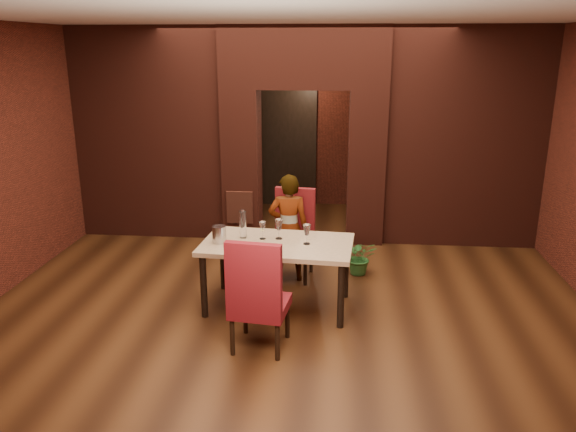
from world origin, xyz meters
name	(u,v)px	position (x,y,z in m)	size (l,w,h in m)	color
floor	(292,290)	(0.00, 0.00, 0.00)	(8.00, 8.00, 0.00)	#442411
ceiling	(293,18)	(0.00, 0.00, 3.20)	(7.00, 8.00, 0.04)	silver
wall_back	(311,120)	(0.00, 4.00, 1.60)	(7.00, 0.04, 3.20)	maroon
wall_front	(221,330)	(0.00, -4.00, 1.60)	(7.00, 0.04, 3.20)	maroon
wall_left	(6,158)	(-3.50, 0.00, 1.60)	(0.04, 8.00, 3.20)	maroon
pillar_left	(242,165)	(-0.95, 2.00, 1.15)	(0.55, 0.55, 2.30)	maroon
pillar_right	(366,167)	(0.95, 2.00, 1.15)	(0.55, 0.55, 2.30)	maroon
lintel	(304,57)	(0.00, 2.00, 2.75)	(2.45, 0.55, 0.90)	maroon
wing_wall_left	(151,134)	(-2.36, 2.00, 1.60)	(2.27, 0.35, 3.20)	maroon
wing_wall_right	(464,139)	(2.36, 2.00, 1.60)	(2.27, 0.35, 3.20)	maroon
vent_panel	(240,208)	(-0.95, 1.71, 0.55)	(0.40, 0.03, 0.50)	#A0452E
rear_door	(289,150)	(-0.40, 3.94, 1.05)	(0.90, 0.08, 2.10)	black
rear_door_frame	(289,150)	(-0.40, 3.90, 1.05)	(1.02, 0.04, 2.22)	black
dining_table	(277,275)	(-0.13, -0.47, 0.39)	(1.68, 0.95, 0.79)	tan
chair_far	(292,235)	(-0.04, 0.40, 0.58)	(0.52, 0.52, 1.15)	maroon
chair_near	(260,292)	(-0.20, -1.38, 0.59)	(0.54, 0.54, 1.18)	maroon
person_seated	(288,228)	(-0.08, 0.34, 0.70)	(0.51, 0.33, 1.40)	white
wine_glass_a	(263,230)	(-0.31, -0.37, 0.89)	(0.08, 0.08, 0.20)	white
wine_glass_b	(279,229)	(-0.12, -0.35, 0.91)	(0.09, 0.09, 0.23)	white
wine_glass_c	(307,234)	(0.21, -0.49, 0.90)	(0.09, 0.09, 0.23)	white
tasting_sheet	(258,251)	(-0.30, -0.77, 0.79)	(0.33, 0.24, 0.00)	silver
wine_bucket	(219,234)	(-0.78, -0.53, 0.89)	(0.16, 0.16, 0.19)	#ACACB3
water_bottle	(243,224)	(-0.54, -0.34, 0.96)	(0.08, 0.08, 0.34)	white
potted_plant	(360,257)	(0.85, 0.60, 0.24)	(0.42, 0.37, 0.47)	#2D682A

